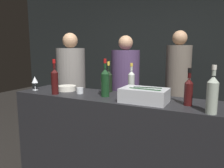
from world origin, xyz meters
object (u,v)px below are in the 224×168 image
at_px(candle_votive, 80,91).
at_px(red_wine_bottle_black_foil, 189,90).
at_px(champagne_bottle, 109,80).
at_px(red_wine_bottle_tall, 55,80).
at_px(rose_wine_bottle, 131,81).
at_px(person_blond_tee, 178,85).
at_px(person_in_hoodie, 72,88).
at_px(person_grey_polo, 125,88).
at_px(bowl_white, 67,88).
at_px(red_wine_bottle_burgundy, 105,82).
at_px(white_wine_bottle, 212,94).
at_px(ice_bin_with_bottles, 145,95).
at_px(wine_glass, 35,80).

distance_m(candle_votive, red_wine_bottle_black_foil, 1.10).
height_order(champagne_bottle, red_wine_bottle_tall, red_wine_bottle_tall).
height_order(rose_wine_bottle, person_blond_tee, person_blond_tee).
height_order(person_in_hoodie, person_grey_polo, person_in_hoodie).
relative_size(red_wine_bottle_black_foil, red_wine_bottle_tall, 0.86).
bearing_deg(bowl_white, red_wine_bottle_tall, -86.86).
xyz_separation_m(champagne_bottle, person_blond_tee, (0.55, 1.16, -0.19)).
relative_size(red_wine_bottle_burgundy, person_in_hoodie, 0.21).
bearing_deg(red_wine_bottle_black_foil, red_wine_bottle_burgundy, -179.55).
height_order(red_wine_bottle_burgundy, person_grey_polo, person_grey_polo).
distance_m(red_wine_bottle_black_foil, person_grey_polo, 1.51).
relative_size(candle_votive, white_wine_bottle, 0.21).
xyz_separation_m(bowl_white, champagne_bottle, (0.45, 0.15, 0.10)).
bearing_deg(person_blond_tee, ice_bin_with_bottles, 138.31).
relative_size(ice_bin_with_bottles, red_wine_bottle_tall, 1.11).
height_order(bowl_white, wine_glass, wine_glass).
distance_m(ice_bin_with_bottles, rose_wine_bottle, 0.38).
bearing_deg(white_wine_bottle, champagne_bottle, 159.29).
xyz_separation_m(champagne_bottle, red_wine_bottle_black_foil, (0.87, -0.23, -0.00)).
relative_size(red_wine_bottle_burgundy, white_wine_bottle, 1.06).
bearing_deg(person_in_hoodie, red_wine_bottle_black_foil, 165.51).
relative_size(bowl_white, person_grey_polo, 0.11).
bearing_deg(red_wine_bottle_tall, red_wine_bottle_black_foil, 6.10).
bearing_deg(red_wine_bottle_burgundy, white_wine_bottle, -9.71).
bearing_deg(rose_wine_bottle, red_wine_bottle_burgundy, -128.35).
height_order(person_blond_tee, person_grey_polo, person_blond_tee).
xyz_separation_m(ice_bin_with_bottles, person_in_hoodie, (-1.32, 0.68, -0.16)).
height_order(rose_wine_bottle, red_wine_bottle_black_foil, rose_wine_bottle).
bearing_deg(bowl_white, white_wine_bottle, -9.23).
height_order(bowl_white, red_wine_bottle_burgundy, red_wine_bottle_burgundy).
bearing_deg(red_wine_bottle_tall, wine_glass, 168.13).
relative_size(bowl_white, person_blond_tee, 0.11).
relative_size(red_wine_bottle_burgundy, champagne_bottle, 1.12).
bearing_deg(white_wine_bottle, person_blond_tee, 108.15).
distance_m(champagne_bottle, red_wine_bottle_tall, 0.58).
distance_m(ice_bin_with_bottles, red_wine_bottle_burgundy, 0.44).
relative_size(champagne_bottle, person_blond_tee, 0.19).
bearing_deg(champagne_bottle, red_wine_bottle_tall, -140.29).
relative_size(candle_votive, person_blond_tee, 0.04).
relative_size(champagne_bottle, person_grey_polo, 0.19).
bearing_deg(champagne_bottle, red_wine_bottle_black_foil, -14.59).
relative_size(wine_glass, red_wine_bottle_burgundy, 0.42).
height_order(candle_votive, rose_wine_bottle, rose_wine_bottle).
distance_m(candle_votive, red_wine_bottle_tall, 0.28).
relative_size(candle_votive, person_grey_polo, 0.04).
bearing_deg(rose_wine_bottle, champagne_bottle, -179.63).
bearing_deg(white_wine_bottle, rose_wine_bottle, 153.03).
xyz_separation_m(red_wine_bottle_burgundy, person_in_hoodie, (-0.89, 0.63, -0.24)).
bearing_deg(wine_glass, red_wine_bottle_black_foil, 2.19).
height_order(person_in_hoodie, person_blond_tee, person_blond_tee).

